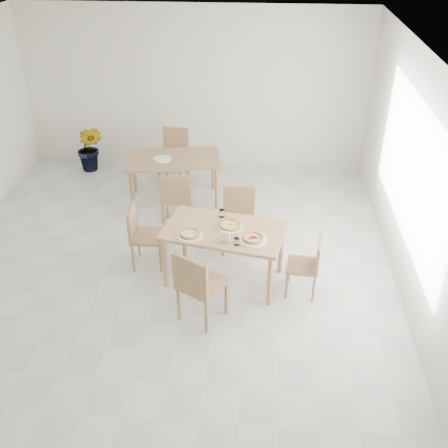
# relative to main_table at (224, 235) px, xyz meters

# --- Properties ---
(room) EXTENTS (7.28, 7.00, 7.00)m
(room) POSITION_rel_main_table_xyz_m (2.17, 0.27, 0.84)
(room) COLOR silver
(room) RESTS_ON ground
(main_table) EXTENTS (1.60, 1.11, 0.75)m
(main_table) POSITION_rel_main_table_xyz_m (0.00, 0.00, 0.00)
(main_table) COLOR tan
(main_table) RESTS_ON ground
(chair_south) EXTENTS (0.63, 0.63, 0.93)m
(chair_south) POSITION_rel_main_table_xyz_m (-0.23, -0.81, -0.12)
(chair_south) COLOR #9E704F
(chair_south) RESTS_ON ground
(chair_north) EXTENTS (0.44, 0.44, 0.88)m
(chair_north) POSITION_rel_main_table_xyz_m (0.13, 0.79, -0.16)
(chair_north) COLOR #9E704F
(chair_north) RESTS_ON ground
(chair_west) EXTENTS (0.43, 0.43, 0.85)m
(chair_west) POSITION_rel_main_table_xyz_m (-1.10, 0.25, -0.17)
(chair_west) COLOR #9E704F
(chair_west) RESTS_ON ground
(chair_east) EXTENTS (0.43, 0.43, 0.77)m
(chair_east) POSITION_rel_main_table_xyz_m (1.05, -0.19, -0.22)
(chair_east) COLOR #9E704F
(chair_east) RESTS_ON ground
(plate_margherita) EXTENTS (0.32, 0.32, 0.02)m
(plate_margherita) POSITION_rel_main_table_xyz_m (0.07, 0.06, 0.09)
(plate_margherita) COLOR white
(plate_margherita) RESTS_ON main_table
(plate_mushroom) EXTENTS (0.31, 0.31, 0.02)m
(plate_mushroom) POSITION_rel_main_table_xyz_m (-0.40, -0.18, 0.09)
(plate_mushroom) COLOR white
(plate_mushroom) RESTS_ON main_table
(plate_pepperoni) EXTENTS (0.34, 0.34, 0.02)m
(plate_pepperoni) POSITION_rel_main_table_xyz_m (0.36, -0.21, 0.09)
(plate_pepperoni) COLOR white
(plate_pepperoni) RESTS_ON main_table
(pizza_margherita) EXTENTS (0.36, 0.36, 0.03)m
(pizza_margherita) POSITION_rel_main_table_xyz_m (0.07, 0.06, 0.12)
(pizza_margherita) COLOR tan
(pizza_margherita) RESTS_ON plate_margherita
(pizza_mushroom) EXTENTS (0.34, 0.34, 0.03)m
(pizza_mushroom) POSITION_rel_main_table_xyz_m (-0.40, -0.18, 0.12)
(pizza_mushroom) COLOR tan
(pizza_mushroom) RESTS_ON plate_mushroom
(pizza_pepperoni) EXTENTS (0.27, 0.27, 0.03)m
(pizza_pepperoni) POSITION_rel_main_table_xyz_m (0.36, -0.21, 0.12)
(pizza_pepperoni) COLOR tan
(pizza_pepperoni) RESTS_ON plate_pepperoni
(tumbler_a) EXTENTS (0.07, 0.07, 0.09)m
(tumbler_a) POSITION_rel_main_table_xyz_m (0.17, -0.32, 0.13)
(tumbler_a) COLOR white
(tumbler_a) RESTS_ON main_table
(tumbler_b) EXTENTS (0.08, 0.08, 0.10)m
(tumbler_b) POSITION_rel_main_table_xyz_m (-0.06, 0.30, 0.14)
(tumbler_b) COLOR white
(tumbler_b) RESTS_ON main_table
(napkin_holder) EXTENTS (0.12, 0.08, 0.13)m
(napkin_holder) POSITION_rel_main_table_xyz_m (0.04, -0.26, 0.15)
(napkin_holder) COLOR silver
(napkin_holder) RESTS_ON main_table
(fork_a) EXTENTS (0.07, 0.19, 0.01)m
(fork_a) POSITION_rel_main_table_xyz_m (0.02, -0.32, 0.09)
(fork_a) COLOR silver
(fork_a) RESTS_ON main_table
(fork_b) EXTENTS (0.11, 0.15, 0.01)m
(fork_b) POSITION_rel_main_table_xyz_m (-0.06, -0.20, 0.09)
(fork_b) COLOR silver
(fork_b) RESTS_ON main_table
(second_table) EXTENTS (1.57, 1.07, 0.75)m
(second_table) POSITION_rel_main_table_xyz_m (-0.96, 2.02, -0.00)
(second_table) COLOR #9E704F
(second_table) RESTS_ON ground
(chair_back_s) EXTENTS (0.47, 0.47, 0.90)m
(chair_back_s) POSITION_rel_main_table_xyz_m (-0.79, 1.21, -0.14)
(chair_back_s) COLOR #9E704F
(chair_back_s) RESTS_ON ground
(chair_back_n) EXTENTS (0.51, 0.51, 0.91)m
(chair_back_n) POSITION_rel_main_table_xyz_m (-1.08, 2.78, -0.14)
(chair_back_n) COLOR #9E704F
(chair_back_n) RESTS_ON ground
(plate_empty) EXTENTS (0.28, 0.28, 0.02)m
(plate_empty) POSITION_rel_main_table_xyz_m (-1.12, 1.95, 0.09)
(plate_empty) COLOR white
(plate_empty) RESTS_ON second_table
(potted_plant) EXTENTS (0.52, 0.44, 0.86)m
(potted_plant) POSITION_rel_main_table_xyz_m (-2.64, 3.01, -0.24)
(potted_plant) COLOR #1E6426
(potted_plant) RESTS_ON ground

